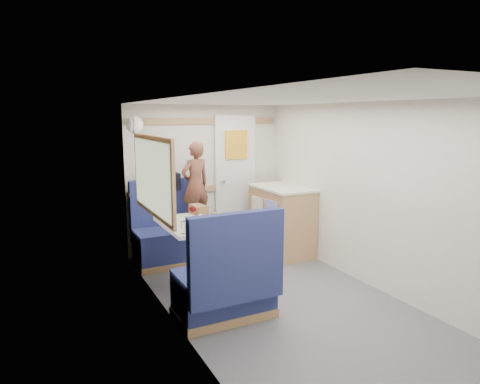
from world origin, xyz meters
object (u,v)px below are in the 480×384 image
galley_counter (281,220)px  wine_glass (193,210)px  bench_near (227,288)px  duffel_bag (162,182)px  salt_grinder (201,219)px  tray (208,223)px  orange_fruit (211,221)px  tumbler_left (184,227)px  cheese_block (216,223)px  dome_light (134,125)px  pepper_grinder (197,220)px  bread_loaf (199,210)px  dinette_table (193,236)px  beer_glass (214,217)px  person (195,185)px  bench_far (170,240)px

galley_counter → wine_glass: 1.57m
bench_near → duffel_bag: (-0.01, 1.98, 0.71)m
galley_counter → salt_grinder: size_ratio=9.16×
duffel_bag → tray: 1.28m
orange_fruit → tumbler_left: (-0.35, -0.17, 0.01)m
tray → cheese_block: cheese_block is taller
duffel_bag → tumbler_left: size_ratio=3.68×
duffel_bag → orange_fruit: (0.13, -1.32, -0.24)m
dome_light → pepper_grinder: (0.40, -0.94, -0.99)m
galley_counter → pepper_grinder: (-1.46, -0.64, 0.30)m
bread_loaf → cheese_block: bearing=-94.9°
duffel_bag → bread_loaf: size_ratio=1.79×
dinette_table → wine_glass: bearing=67.7°
duffel_bag → tumbler_left: (-0.22, -1.50, -0.23)m
orange_fruit → tray: bearing=93.0°
cheese_block → tumbler_left: size_ratio=0.88×
cheese_block → beer_glass: bearing=70.9°
dinette_table → duffel_bag: duffel_bag is taller
beer_glass → tumbler_left: bearing=-145.4°
person → pepper_grinder: size_ratio=12.20×
duffel_bag → bread_loaf: (0.21, -0.77, -0.24)m
dinette_table → dome_light: dome_light is taller
dome_light → tumbler_left: dome_light is taller
bench_near → pepper_grinder: bearing=89.1°
galley_counter → salt_grinder: bearing=-155.4°
galley_counter → pepper_grinder: bearing=-156.4°
beer_glass → dinette_table: bearing=162.8°
wine_glass → tumbler_left: bearing=-119.8°
person → beer_glass: 0.90m
dinette_table → bench_near: bench_near is taller
wine_glass → tumbler_left: 0.51m
orange_fruit → pepper_grinder: (-0.11, 0.12, -0.01)m
dinette_table → dome_light: bearing=114.6°
beer_glass → bench_near: bearing=-105.4°
tray → tumbler_left: (-0.35, -0.25, 0.05)m
bench_far → tumbler_left: (-0.22, -1.24, 0.48)m
dome_light → orange_fruit: bearing=-63.9°
salt_grinder → bread_loaf: bearing=71.6°
wine_glass → salt_grinder: 0.18m
tray → pepper_grinder: pepper_grinder is taller
tray → tumbler_left: 0.43m
duffel_bag → salt_grinder: size_ratio=4.46×
dome_light → salt_grinder: bearing=-65.1°
wine_glass → salt_grinder: size_ratio=1.67×
dome_light → tray: size_ratio=0.54×
dinette_table → cheese_block: 0.37m
bench_far → bread_loaf: size_ratio=4.19×
dinette_table → salt_grinder: (0.05, -0.10, 0.20)m
galley_counter → tumbler_left: (-1.69, -0.92, 0.31)m
orange_fruit → beer_glass: 0.16m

